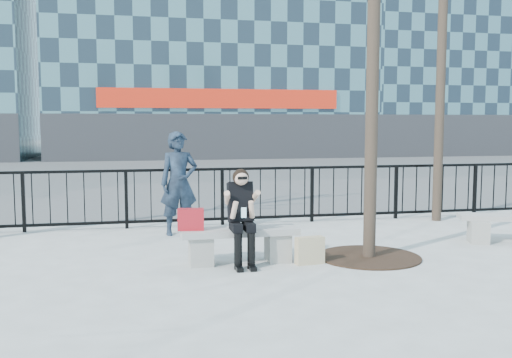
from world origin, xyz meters
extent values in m
plane|color=gray|center=(0.00, 0.00, 0.00)|extent=(120.00, 120.00, 0.00)
cube|color=#474747|center=(0.00, 15.00, 0.00)|extent=(60.00, 23.00, 0.01)
cube|color=black|center=(0.00, 3.00, 1.08)|extent=(14.00, 0.05, 0.05)
cube|color=black|center=(0.00, 3.00, 0.12)|extent=(14.00, 0.05, 0.05)
cube|color=#2D2D30|center=(3.00, 21.96, 1.20)|extent=(18.00, 0.08, 2.40)
cube|color=red|center=(3.00, 21.90, 3.20)|extent=(12.60, 0.12, 1.00)
cube|color=slate|center=(20.00, 27.00, 10.00)|extent=(16.00, 10.00, 20.00)
cube|color=#2D2D30|center=(20.00, 21.96, 1.20)|extent=(16.00, 0.08, 2.40)
cylinder|color=black|center=(4.50, 2.60, 3.50)|extent=(0.18, 0.18, 7.00)
cylinder|color=black|center=(1.90, -0.10, 0.01)|extent=(1.50, 1.50, 0.02)
cube|color=gray|center=(-0.55, 0.00, 0.20)|extent=(0.32, 0.38, 0.40)
cube|color=gray|center=(0.55, 0.00, 0.20)|extent=(0.32, 0.38, 0.40)
cube|color=gray|center=(0.00, 0.00, 0.45)|extent=(1.65, 0.46, 0.09)
cube|color=gray|center=(4.07, 0.50, 0.18)|extent=(0.29, 0.35, 0.36)
cube|color=gray|center=(4.57, 0.50, 0.41)|extent=(1.50, 0.42, 0.08)
cube|color=#AD151D|center=(-0.68, 0.02, 0.64)|extent=(0.38, 0.21, 0.30)
cube|color=beige|center=(0.94, -0.27, 0.19)|extent=(0.42, 0.20, 0.38)
imported|color=black|center=(-0.68, 2.23, 0.91)|extent=(0.72, 0.52, 1.81)
camera|label=1|loc=(-1.40, -7.76, 1.97)|focal=40.00mm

